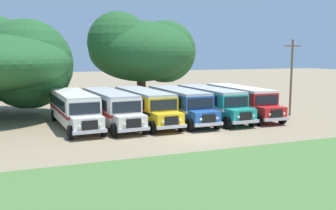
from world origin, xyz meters
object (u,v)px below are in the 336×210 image
parked_bus_slot_0 (74,107)px  broad_shade_tree (142,50)px  parked_bus_slot_4 (211,101)px  parked_bus_slot_1 (110,106)px  parked_bus_slot_3 (179,103)px  parked_bus_slot_5 (240,100)px  parked_bus_slot_2 (144,104)px  utility_pole (291,75)px

parked_bus_slot_0 → broad_shade_tree: bearing=137.7°
parked_bus_slot_4 → broad_shade_tree: bearing=-169.5°
parked_bus_slot_1 → parked_bus_slot_3: size_ratio=1.01×
parked_bus_slot_3 → parked_bus_slot_5: 6.46m
parked_bus_slot_2 → utility_pole: 14.62m
parked_bus_slot_2 → parked_bus_slot_1: bearing=-92.9°
parked_bus_slot_0 → broad_shade_tree: broad_shade_tree is taller
parked_bus_slot_3 → parked_bus_slot_1: bearing=-91.9°
parked_bus_slot_0 → parked_bus_slot_5: size_ratio=1.01×
parked_bus_slot_0 → parked_bus_slot_3: same height
parked_bus_slot_5 → utility_pole: bearing=72.5°
parked_bus_slot_4 → utility_pole: utility_pole is taller
parked_bus_slot_5 → utility_pole: 5.43m
parked_bus_slot_2 → parked_bus_slot_3: same height
parked_bus_slot_0 → parked_bus_slot_1: bearing=78.9°
parked_bus_slot_0 → parked_bus_slot_1: 2.97m
parked_bus_slot_1 → parked_bus_slot_4: 9.44m
parked_bus_slot_5 → utility_pole: size_ratio=1.48×
parked_bus_slot_3 → broad_shade_tree: 13.63m
parked_bus_slot_1 → broad_shade_tree: bearing=147.2°
parked_bus_slot_1 → utility_pole: bearing=80.1°
parked_bus_slot_3 → utility_pole: bearing=81.5°
parked_bus_slot_0 → broad_shade_tree: 16.36m
parked_bus_slot_4 → utility_pole: bearing=78.6°
parked_bus_slot_3 → parked_bus_slot_5: bearing=89.8°
utility_pole → parked_bus_slot_1: bearing=174.4°
parked_bus_slot_3 → broad_shade_tree: bearing=176.8°
parked_bus_slot_1 → broad_shade_tree: (6.83, 12.58, 4.83)m
parked_bus_slot_0 → parked_bus_slot_3: bearing=83.0°
parked_bus_slot_5 → parked_bus_slot_2: bearing=-89.4°
parked_bus_slot_5 → utility_pole: (4.65, -1.58, 2.33)m
parked_bus_slot_5 → broad_shade_tree: size_ratio=0.77×
utility_pole → parked_bus_slot_4: bearing=169.6°
parked_bus_slot_0 → parked_bus_slot_4: bearing=83.5°
parked_bus_slot_1 → parked_bus_slot_4: same height
parked_bus_slot_0 → broad_shade_tree: (9.78, 12.20, 4.83)m
parked_bus_slot_5 → parked_bus_slot_0: bearing=-90.5°
broad_shade_tree → parked_bus_slot_0: bearing=-128.7°
parked_bus_slot_0 → parked_bus_slot_2: same height
utility_pole → broad_shade_tree: bearing=126.4°
utility_pole → parked_bus_slot_0: bearing=174.2°
parked_bus_slot_1 → utility_pole: (17.36, -1.69, 2.33)m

